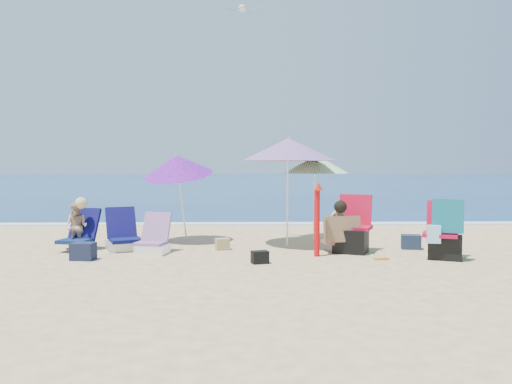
{
  "coord_description": "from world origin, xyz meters",
  "views": [
    {
      "loc": [
        -0.51,
        -8.7,
        1.61
      ],
      "look_at": [
        -0.3,
        1.0,
        1.1
      ],
      "focal_mm": 35.9,
      "sensor_mm": 36.0,
      "label": 1
    }
  ],
  "objects_px": {
    "camp_chair_left": "(352,235)",
    "person_left": "(78,226)",
    "chair_navy": "(123,239)",
    "camp_chair_right": "(445,237)",
    "furled_umbrella": "(317,215)",
    "person_center": "(340,227)",
    "seagull": "(243,9)",
    "umbrella_turquoise": "(289,149)",
    "umbrella_striped": "(316,164)",
    "chair_rainbow": "(153,243)",
    "umbrella_blue": "(178,165)"
  },
  "relations": [
    {
      "from": "umbrella_striped",
      "to": "furled_umbrella",
      "type": "xyz_separation_m",
      "value": [
        -0.28,
        -2.14,
        -0.91
      ]
    },
    {
      "from": "camp_chair_left",
      "to": "person_left",
      "type": "relative_size",
      "value": 1.05
    },
    {
      "from": "umbrella_striped",
      "to": "umbrella_blue",
      "type": "xyz_separation_m",
      "value": [
        -2.95,
        -0.42,
        -0.03
      ]
    },
    {
      "from": "person_center",
      "to": "seagull",
      "type": "bearing_deg",
      "value": 144.01
    },
    {
      "from": "umbrella_striped",
      "to": "camp_chair_right",
      "type": "bearing_deg",
      "value": -52.55
    },
    {
      "from": "umbrella_blue",
      "to": "camp_chair_left",
      "type": "bearing_deg",
      "value": -20.9
    },
    {
      "from": "furled_umbrella",
      "to": "person_left",
      "type": "distance_m",
      "value": 4.49
    },
    {
      "from": "umbrella_blue",
      "to": "seagull",
      "type": "distance_m",
      "value": 3.47
    },
    {
      "from": "camp_chair_left",
      "to": "camp_chair_right",
      "type": "bearing_deg",
      "value": -27.09
    },
    {
      "from": "chair_rainbow",
      "to": "person_center",
      "type": "relative_size",
      "value": 0.77
    },
    {
      "from": "umbrella_striped",
      "to": "chair_navy",
      "type": "distance_m",
      "value": 4.34
    },
    {
      "from": "umbrella_striped",
      "to": "umbrella_blue",
      "type": "relative_size",
      "value": 0.95
    },
    {
      "from": "chair_navy",
      "to": "camp_chair_left",
      "type": "height_order",
      "value": "camp_chair_left"
    },
    {
      "from": "umbrella_turquoise",
      "to": "camp_chair_left",
      "type": "relative_size",
      "value": 2.13
    },
    {
      "from": "umbrella_turquoise",
      "to": "camp_chair_left",
      "type": "height_order",
      "value": "umbrella_turquoise"
    },
    {
      "from": "chair_rainbow",
      "to": "person_left",
      "type": "distance_m",
      "value": 1.53
    },
    {
      "from": "seagull",
      "to": "umbrella_striped",
      "type": "bearing_deg",
      "value": 15.3
    },
    {
      "from": "chair_rainbow",
      "to": "umbrella_blue",
      "type": "bearing_deg",
      "value": 78.06
    },
    {
      "from": "camp_chair_right",
      "to": "umbrella_turquoise",
      "type": "bearing_deg",
      "value": 148.63
    },
    {
      "from": "chair_navy",
      "to": "chair_rainbow",
      "type": "xyz_separation_m",
      "value": [
        0.64,
        -0.38,
        -0.02
      ]
    },
    {
      "from": "umbrella_striped",
      "to": "camp_chair_left",
      "type": "height_order",
      "value": "umbrella_striped"
    },
    {
      "from": "camp_chair_left",
      "to": "person_left",
      "type": "height_order",
      "value": "camp_chair_left"
    },
    {
      "from": "umbrella_turquoise",
      "to": "camp_chair_left",
      "type": "xyz_separation_m",
      "value": [
        1.11,
        -0.82,
        -1.61
      ]
    },
    {
      "from": "chair_navy",
      "to": "seagull",
      "type": "xyz_separation_m",
      "value": [
        2.28,
        0.93,
        4.6
      ]
    },
    {
      "from": "camp_chair_right",
      "to": "seagull",
      "type": "xyz_separation_m",
      "value": [
        -3.46,
        2.01,
        4.43
      ]
    },
    {
      "from": "camp_chair_right",
      "to": "person_center",
      "type": "bearing_deg",
      "value": 157.0
    },
    {
      "from": "chair_navy",
      "to": "camp_chair_right",
      "type": "relative_size",
      "value": 0.85
    },
    {
      "from": "chair_navy",
      "to": "person_left",
      "type": "distance_m",
      "value": 0.87
    },
    {
      "from": "chair_navy",
      "to": "chair_rainbow",
      "type": "bearing_deg",
      "value": -30.88
    },
    {
      "from": "umbrella_turquoise",
      "to": "camp_chair_right",
      "type": "distance_m",
      "value": 3.36
    },
    {
      "from": "camp_chair_left",
      "to": "seagull",
      "type": "relative_size",
      "value": 1.33
    },
    {
      "from": "furled_umbrella",
      "to": "umbrella_striped",
      "type": "bearing_deg",
      "value": 82.66
    },
    {
      "from": "camp_chair_left",
      "to": "umbrella_striped",
      "type": "bearing_deg",
      "value": 104.18
    },
    {
      "from": "furled_umbrella",
      "to": "umbrella_turquoise",
      "type": "bearing_deg",
      "value": 107.86
    },
    {
      "from": "furled_umbrella",
      "to": "camp_chair_left",
      "type": "xyz_separation_m",
      "value": [
        0.71,
        0.43,
        -0.41
      ]
    },
    {
      "from": "furled_umbrella",
      "to": "person_center",
      "type": "bearing_deg",
      "value": 40.63
    },
    {
      "from": "umbrella_turquoise",
      "to": "chair_navy",
      "type": "xyz_separation_m",
      "value": [
        -3.19,
        -0.47,
        -1.71
      ]
    },
    {
      "from": "person_center",
      "to": "seagull",
      "type": "distance_m",
      "value": 4.87
    },
    {
      "from": "umbrella_turquoise",
      "to": "umbrella_blue",
      "type": "bearing_deg",
      "value": 168.26
    },
    {
      "from": "chair_navy",
      "to": "person_left",
      "type": "bearing_deg",
      "value": -176.44
    },
    {
      "from": "chair_navy",
      "to": "camp_chair_right",
      "type": "bearing_deg",
      "value": -10.66
    },
    {
      "from": "umbrella_turquoise",
      "to": "umbrella_blue",
      "type": "distance_m",
      "value": 2.34
    },
    {
      "from": "umbrella_turquoise",
      "to": "person_center",
      "type": "height_order",
      "value": "umbrella_turquoise"
    },
    {
      "from": "umbrella_striped",
      "to": "camp_chair_right",
      "type": "distance_m",
      "value": 3.33
    },
    {
      "from": "furled_umbrella",
      "to": "camp_chair_right",
      "type": "xyz_separation_m",
      "value": [
        2.15,
        -0.3,
        -0.35
      ]
    },
    {
      "from": "umbrella_turquoise",
      "to": "chair_navy",
      "type": "bearing_deg",
      "value": -171.55
    },
    {
      "from": "furled_umbrella",
      "to": "seagull",
      "type": "bearing_deg",
      "value": 127.63
    },
    {
      "from": "chair_navy",
      "to": "person_center",
      "type": "distance_m",
      "value": 4.09
    },
    {
      "from": "umbrella_turquoise",
      "to": "umbrella_striped",
      "type": "distance_m",
      "value": 1.15
    },
    {
      "from": "furled_umbrella",
      "to": "chair_rainbow",
      "type": "distance_m",
      "value": 3.03
    }
  ]
}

